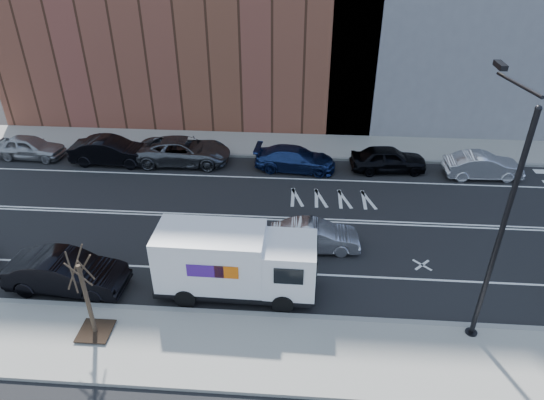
# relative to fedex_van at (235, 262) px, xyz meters

# --- Properties ---
(ground) EXTENTS (120.00, 120.00, 0.00)m
(ground) POSITION_rel_fedex_van_xyz_m (2.10, 5.60, -1.56)
(ground) COLOR black
(ground) RESTS_ON ground
(sidewalk_near) EXTENTS (44.00, 3.60, 0.15)m
(sidewalk_near) POSITION_rel_fedex_van_xyz_m (2.10, -3.20, -1.48)
(sidewalk_near) COLOR gray
(sidewalk_near) RESTS_ON ground
(sidewalk_far) EXTENTS (44.00, 3.60, 0.15)m
(sidewalk_far) POSITION_rel_fedex_van_xyz_m (2.10, 14.40, -1.48)
(sidewalk_far) COLOR gray
(sidewalk_far) RESTS_ON ground
(curb_near) EXTENTS (44.00, 0.25, 0.17)m
(curb_near) POSITION_rel_fedex_van_xyz_m (2.10, -1.40, -1.47)
(curb_near) COLOR gray
(curb_near) RESTS_ON ground
(curb_far) EXTENTS (44.00, 0.25, 0.17)m
(curb_far) POSITION_rel_fedex_van_xyz_m (2.10, 12.60, -1.47)
(curb_far) COLOR gray
(curb_far) RESTS_ON ground
(road_markings) EXTENTS (40.00, 8.60, 0.01)m
(road_markings) POSITION_rel_fedex_van_xyz_m (2.10, 5.60, -1.55)
(road_markings) COLOR white
(road_markings) RESTS_ON ground
(streetlight) EXTENTS (0.44, 4.02, 9.34)m
(streetlight) POSITION_rel_fedex_van_xyz_m (9.10, -1.31, 3.52)
(streetlight) COLOR black
(streetlight) RESTS_ON ground
(street_tree) EXTENTS (1.20, 1.20, 3.75)m
(street_tree) POSITION_rel_fedex_van_xyz_m (-4.90, -2.80, -0.11)
(street_tree) COLOR black
(street_tree) RESTS_ON ground
(fedex_van) EXTENTS (6.53, 2.40, 2.97)m
(fedex_van) POSITION_rel_fedex_van_xyz_m (0.00, 0.00, 0.00)
(fedex_van) COLOR black
(fedex_van) RESTS_ON ground
(far_parked_a) EXTENTS (4.38, 2.00, 1.46)m
(far_parked_a) POSITION_rel_fedex_van_xyz_m (-14.70, 11.54, -0.83)
(far_parked_a) COLOR #9E9EA3
(far_parked_a) RESTS_ON ground
(far_parked_b) EXTENTS (4.99, 1.85, 1.63)m
(far_parked_b) POSITION_rel_fedex_van_xyz_m (-9.27, 11.17, -0.74)
(far_parked_b) COLOR black
(far_parked_b) RESTS_ON ground
(far_parked_c) EXTENTS (5.76, 2.75, 1.58)m
(far_parked_c) POSITION_rel_fedex_van_xyz_m (-4.80, 11.57, -0.76)
(far_parked_c) COLOR #4E5056
(far_parked_c) RESTS_ON ground
(far_parked_d) EXTENTS (5.02, 2.37, 1.42)m
(far_parked_d) POSITION_rel_fedex_van_xyz_m (2.10, 11.15, -0.85)
(far_parked_d) COLOR navy
(far_parked_d) RESTS_ON ground
(far_parked_e) EXTENTS (4.64, 2.18, 1.53)m
(far_parked_e) POSITION_rel_fedex_van_xyz_m (7.70, 11.39, -0.79)
(far_parked_e) COLOR black
(far_parked_e) RESTS_ON ground
(far_parked_f) EXTENTS (4.50, 1.74, 1.46)m
(far_parked_f) POSITION_rel_fedex_van_xyz_m (13.14, 10.96, -0.82)
(far_parked_f) COLOR silver
(far_parked_f) RESTS_ON ground
(driving_sedan) EXTENTS (4.20, 1.65, 1.36)m
(driving_sedan) POSITION_rel_fedex_van_xyz_m (3.26, 3.21, -0.88)
(driving_sedan) COLOR #ABAAAF
(driving_sedan) RESTS_ON ground
(near_parked_rear_a) EXTENTS (5.06, 2.02, 1.64)m
(near_parked_rear_a) POSITION_rel_fedex_van_xyz_m (-7.01, -0.30, -0.74)
(near_parked_rear_a) COLOR black
(near_parked_rear_a) RESTS_ON ground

